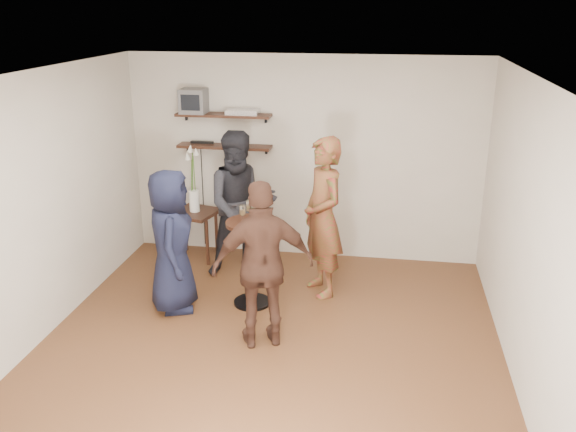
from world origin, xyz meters
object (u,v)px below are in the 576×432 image
object	(u,v)px
person_plaid	(323,218)
person_brown	(263,266)
radio	(233,142)
drinks_table	(251,252)
side_table	(195,219)
person_navy	(171,241)
person_dark	(241,204)
crt_monitor	(194,101)
dvd_deck	(243,112)

from	to	relation	value
person_plaid	person_brown	world-z (taller)	person_plaid
radio	drinks_table	distance (m)	1.74
side_table	person_navy	xyz separation A→B (m)	(0.19, -1.40, 0.25)
person_dark	person_navy	xyz separation A→B (m)	(-0.52, -1.02, -0.11)
crt_monitor	person_plaid	xyz separation A→B (m)	(1.75, -0.98, -1.10)
person_plaid	person_brown	size ratio (longest dim) A/B	1.10
side_table	person_dark	bearing A→B (deg)	-27.88
dvd_deck	person_navy	xyz separation A→B (m)	(-0.42, -1.63, -1.11)
person_plaid	side_table	bearing A→B (deg)	-143.27
dvd_deck	person_plaid	bearing A→B (deg)	-41.05
crt_monitor	person_navy	world-z (taller)	crt_monitor
person_plaid	radio	bearing A→B (deg)	-157.96
dvd_deck	side_table	world-z (taller)	dvd_deck
radio	person_plaid	distance (m)	1.70
person_navy	crt_monitor	bearing A→B (deg)	-8.51
person_dark	radio	bearing A→B (deg)	90.38
crt_monitor	person_navy	xyz separation A→B (m)	(0.20, -1.63, -1.23)
dvd_deck	drinks_table	xyz separation A→B (m)	(0.39, -1.40, -1.27)
person_dark	person_brown	bearing A→B (deg)	-89.80
radio	drinks_table	bearing A→B (deg)	-69.48
crt_monitor	drinks_table	bearing A→B (deg)	-54.05
drinks_table	person_navy	xyz separation A→B (m)	(-0.81, -0.23, 0.16)
dvd_deck	person_navy	bearing A→B (deg)	-104.50
radio	side_table	size ratio (longest dim) A/B	0.34
side_table	person_dark	world-z (taller)	person_dark
side_table	dvd_deck	bearing A→B (deg)	20.98
side_table	drinks_table	xyz separation A→B (m)	(1.00, -1.17, 0.09)
crt_monitor	radio	bearing A→B (deg)	0.00
person_brown	crt_monitor	bearing A→B (deg)	-79.77
person_brown	side_table	bearing A→B (deg)	-77.11
side_table	person_brown	distance (m)	2.37
radio	person_navy	distance (m)	1.81
side_table	drinks_table	world-z (taller)	drinks_table
crt_monitor	drinks_table	distance (m)	2.22
radio	person_plaid	world-z (taller)	person_plaid
person_plaid	person_dark	bearing A→B (deg)	-139.84
crt_monitor	person_brown	xyz separation A→B (m)	(1.32, -2.19, -1.19)
crt_monitor	dvd_deck	size ratio (longest dim) A/B	0.80
radio	side_table	world-z (taller)	radio
dvd_deck	person_navy	size ratio (longest dim) A/B	0.25
side_table	radio	bearing A→B (deg)	26.07
crt_monitor	person_dark	bearing A→B (deg)	-40.14
dvd_deck	person_dark	distance (m)	1.18
dvd_deck	person_navy	distance (m)	2.02
side_table	person_navy	bearing A→B (deg)	-82.26
side_table	drinks_table	distance (m)	1.54
side_table	person_plaid	world-z (taller)	person_plaid
dvd_deck	drinks_table	bearing A→B (deg)	-74.36
radio	person_plaid	size ratio (longest dim) A/B	0.12
crt_monitor	person_plaid	world-z (taller)	crt_monitor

